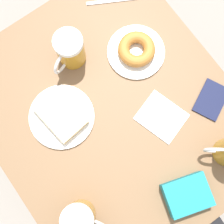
{
  "coord_description": "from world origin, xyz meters",
  "views": [
    {
      "loc": [
        0.11,
        0.16,
        1.79
      ],
      "look_at": [
        0.0,
        0.0,
        0.78
      ],
      "focal_mm": 50.0,
      "sensor_mm": 36.0,
      "label": 1
    }
  ],
  "objects_px": {
    "beer_mug_center": "(80,218)",
    "plate_with_cake": "(61,116)",
    "fork": "(112,1)",
    "passport_near_edge": "(211,100)",
    "beer_mug_right": "(70,50)",
    "plate_with_donut": "(136,50)",
    "napkin_folded": "(161,117)",
    "blue_pouch": "(187,195)"
  },
  "relations": [
    {
      "from": "beer_mug_right",
      "to": "passport_near_edge",
      "type": "height_order",
      "value": "beer_mug_right"
    },
    {
      "from": "beer_mug_center",
      "to": "beer_mug_right",
      "type": "relative_size",
      "value": 1.0
    },
    {
      "from": "napkin_folded",
      "to": "passport_near_edge",
      "type": "relative_size",
      "value": 1.17
    },
    {
      "from": "passport_near_edge",
      "to": "beer_mug_center",
      "type": "bearing_deg",
      "value": 5.26
    },
    {
      "from": "plate_with_donut",
      "to": "napkin_folded",
      "type": "distance_m",
      "value": 0.25
    },
    {
      "from": "plate_with_cake",
      "to": "beer_mug_center",
      "type": "bearing_deg",
      "value": 67.57
    },
    {
      "from": "plate_with_donut",
      "to": "passport_near_edge",
      "type": "bearing_deg",
      "value": 110.39
    },
    {
      "from": "plate_with_cake",
      "to": "beer_mug_right",
      "type": "xyz_separation_m",
      "value": [
        -0.15,
        -0.15,
        0.05
      ]
    },
    {
      "from": "beer_mug_center",
      "to": "fork",
      "type": "distance_m",
      "value": 0.75
    },
    {
      "from": "beer_mug_center",
      "to": "napkin_folded",
      "type": "height_order",
      "value": "beer_mug_center"
    },
    {
      "from": "fork",
      "to": "blue_pouch",
      "type": "relative_size",
      "value": 1.04
    },
    {
      "from": "plate_with_cake",
      "to": "napkin_folded",
      "type": "xyz_separation_m",
      "value": [
        -0.27,
        0.2,
        -0.01
      ]
    },
    {
      "from": "napkin_folded",
      "to": "blue_pouch",
      "type": "relative_size",
      "value": 1.09
    },
    {
      "from": "plate_with_cake",
      "to": "passport_near_edge",
      "type": "relative_size",
      "value": 1.45
    },
    {
      "from": "beer_mug_center",
      "to": "fork",
      "type": "xyz_separation_m",
      "value": [
        -0.51,
        -0.55,
        -0.07
      ]
    },
    {
      "from": "napkin_folded",
      "to": "blue_pouch",
      "type": "xyz_separation_m",
      "value": [
        0.09,
        0.25,
        0.02
      ]
    },
    {
      "from": "plate_with_cake",
      "to": "beer_mug_right",
      "type": "relative_size",
      "value": 1.6
    },
    {
      "from": "passport_near_edge",
      "to": "plate_with_cake",
      "type": "bearing_deg",
      "value": -29.01
    },
    {
      "from": "plate_with_cake",
      "to": "beer_mug_center",
      "type": "height_order",
      "value": "beer_mug_center"
    },
    {
      "from": "beer_mug_center",
      "to": "passport_near_edge",
      "type": "relative_size",
      "value": 0.91
    },
    {
      "from": "blue_pouch",
      "to": "fork",
      "type": "bearing_deg",
      "value": -106.49
    },
    {
      "from": "beer_mug_center",
      "to": "beer_mug_right",
      "type": "bearing_deg",
      "value": -120.91
    },
    {
      "from": "plate_with_donut",
      "to": "blue_pouch",
      "type": "bearing_deg",
      "value": 71.78
    },
    {
      "from": "plate_with_donut",
      "to": "beer_mug_right",
      "type": "distance_m",
      "value": 0.23
    },
    {
      "from": "passport_near_edge",
      "to": "blue_pouch",
      "type": "relative_size",
      "value": 0.93
    },
    {
      "from": "beer_mug_right",
      "to": "fork",
      "type": "xyz_separation_m",
      "value": [
        -0.24,
        -0.1,
        -0.07
      ]
    },
    {
      "from": "plate_with_cake",
      "to": "plate_with_donut",
      "type": "xyz_separation_m",
      "value": [
        -0.34,
        -0.04,
        0.01
      ]
    },
    {
      "from": "beer_mug_right",
      "to": "napkin_folded",
      "type": "xyz_separation_m",
      "value": [
        -0.13,
        0.35,
        -0.07
      ]
    },
    {
      "from": "passport_near_edge",
      "to": "blue_pouch",
      "type": "distance_m",
      "value": 0.33
    },
    {
      "from": "blue_pouch",
      "to": "passport_near_edge",
      "type": "bearing_deg",
      "value": -143.88
    },
    {
      "from": "beer_mug_center",
      "to": "beer_mug_right",
      "type": "height_order",
      "value": "same"
    },
    {
      "from": "passport_near_edge",
      "to": "plate_with_donut",
      "type": "bearing_deg",
      "value": -69.61
    },
    {
      "from": "plate_with_donut",
      "to": "napkin_folded",
      "type": "bearing_deg",
      "value": 74.16
    },
    {
      "from": "fork",
      "to": "blue_pouch",
      "type": "height_order",
      "value": "blue_pouch"
    },
    {
      "from": "plate_with_cake",
      "to": "passport_near_edge",
      "type": "height_order",
      "value": "plate_with_cake"
    },
    {
      "from": "plate_with_cake",
      "to": "plate_with_donut",
      "type": "distance_m",
      "value": 0.34
    },
    {
      "from": "beer_mug_center",
      "to": "plate_with_cake",
      "type": "bearing_deg",
      "value": -112.43
    },
    {
      "from": "plate_with_donut",
      "to": "passport_near_edge",
      "type": "relative_size",
      "value": 1.33
    },
    {
      "from": "beer_mug_right",
      "to": "napkin_folded",
      "type": "distance_m",
      "value": 0.38
    },
    {
      "from": "napkin_folded",
      "to": "blue_pouch",
      "type": "bearing_deg",
      "value": 69.56
    },
    {
      "from": "beer_mug_right",
      "to": "napkin_folded",
      "type": "relative_size",
      "value": 0.78
    },
    {
      "from": "beer_mug_center",
      "to": "blue_pouch",
      "type": "relative_size",
      "value": 0.85
    }
  ]
}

